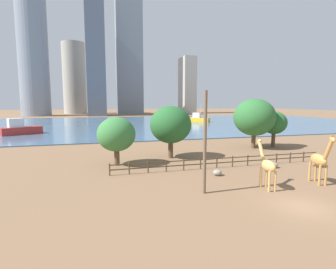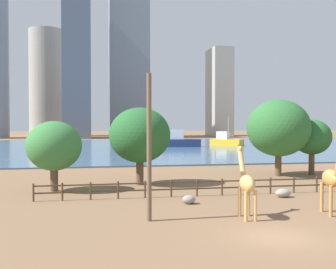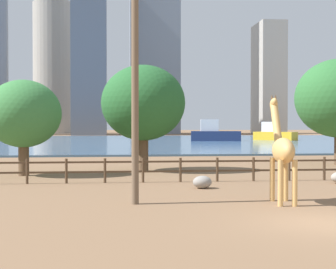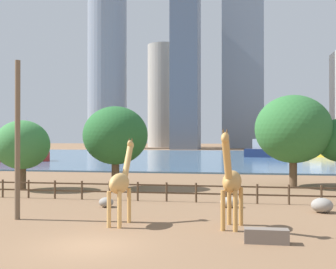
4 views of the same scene
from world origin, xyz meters
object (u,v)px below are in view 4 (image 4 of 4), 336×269
object	(u,v)px
giraffe_tall	(121,183)
tree_left_small	(115,136)
giraffe_companion	(231,182)
tree_center_broad	(22,145)
boat_tug	(265,151)
boat_sailboat	(23,154)
utility_pole	(18,140)
feeding_trough	(266,236)
boat_ferry	(321,152)
tree_left_large	(293,129)
boulder_near_fence	(230,202)
boulder_by_pole	(322,205)
boulder_small	(106,202)

from	to	relation	value
giraffe_tall	tree_left_small	bearing A→B (deg)	22.51
giraffe_companion	giraffe_tall	bearing A→B (deg)	-80.87
tree_center_broad	boat_tug	bearing A→B (deg)	67.97
giraffe_companion	boat_tug	bearing A→B (deg)	-174.40
giraffe_tall	boat_sailboat	size ratio (longest dim) A/B	0.49
utility_pole	tree_center_broad	distance (m)	13.41
feeding_trough	tree_center_broad	world-z (taller)	tree_center_broad
giraffe_tall	feeding_trough	xyz separation A→B (m)	(6.96, -2.68, -1.77)
boat_ferry	boat_sailboat	xyz separation A→B (m)	(-54.36, -25.56, 0.10)
boat_tug	tree_left_large	bearing A→B (deg)	-82.36
boat_tug	boat_sailboat	bearing A→B (deg)	-143.65
utility_pole	boat_ferry	world-z (taller)	utility_pole
boulder_near_fence	giraffe_tall	bearing A→B (deg)	-131.21
utility_pole	boulder_by_pole	size ratio (longest dim) A/B	6.93
giraffe_tall	boulder_near_fence	world-z (taller)	giraffe_tall
tree_left_large	giraffe_tall	bearing A→B (deg)	-120.44
tree_center_broad	boulder_small	bearing A→B (deg)	-37.30
boulder_small	feeding_trough	bearing A→B (deg)	-39.15
boulder_by_pole	feeding_trough	bearing A→B (deg)	-115.26
tree_left_small	boat_ferry	bearing A→B (deg)	64.50
boulder_by_pole	boulder_small	bearing A→B (deg)	-179.06
boulder_small	feeding_trough	world-z (taller)	boulder_small
boulder_near_fence	feeding_trough	size ratio (longest dim) A/B	0.66
tree_center_broad	tree_left_small	distance (m)	7.77
tree_left_small	boulder_small	bearing A→B (deg)	-76.80
boulder_small	boat_tug	bearing A→B (deg)	78.10
boulder_small	boat_ferry	world-z (taller)	boat_ferry
boulder_small	boat_tug	world-z (taller)	boat_tug
utility_pole	tree_left_small	xyz separation A→B (m)	(1.19, 14.18, 0.28)
giraffe_tall	boulder_near_fence	bearing A→B (deg)	-36.20
giraffe_tall	boulder_by_pole	world-z (taller)	giraffe_tall
boulder_by_pole	feeding_trough	distance (m)	8.58
tree_left_large	tree_left_small	world-z (taller)	tree_left_large
boulder_near_fence	boat_tug	xyz separation A→B (m)	(6.09, 63.85, 1.17)
boat_sailboat	feeding_trough	bearing A→B (deg)	-81.28
boulder_by_pole	boat_ferry	world-z (taller)	boat_ferry
tree_left_large	boat_ferry	size ratio (longest dim) A/B	1.08
boulder_by_pole	boat_tug	xyz separation A→B (m)	(0.77, 64.82, 1.07)
giraffe_companion	boulder_near_fence	distance (m)	6.47
boulder_by_pole	tree_center_broad	world-z (taller)	tree_center_broad
boulder_by_pole	tree_center_broad	bearing A→B (deg)	162.47
boulder_near_fence	feeding_trough	xyz separation A→B (m)	(1.66, -8.73, -0.02)
boulder_near_fence	tree_left_small	bearing A→B (deg)	139.44
giraffe_companion	boat_ferry	bearing A→B (deg)	176.71
tree_left_large	boat_sailboat	world-z (taller)	tree_left_large
feeding_trough	tree_left_small	distance (m)	21.12
boulder_small	boat_ferry	size ratio (longest dim) A/B	0.12
boat_ferry	tree_left_large	bearing A→B (deg)	-58.52
boat_sailboat	utility_pole	bearing A→B (deg)	-90.23
boulder_near_fence	boat_sailboat	xyz separation A→B (m)	(-36.33, 41.40, 1.14)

